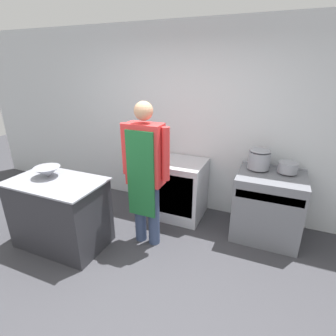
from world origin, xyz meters
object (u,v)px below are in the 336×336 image
person_cook (145,169)px  sauce_pot (288,167)px  stock_pot (259,158)px  fridge_unit (181,189)px  stove (267,206)px  mixing_bowl (47,172)px

person_cook → sauce_pot: bearing=28.9°
stock_pot → person_cook: bearing=-144.6°
fridge_unit → person_cook: (-0.17, -0.77, 0.58)m
person_cook → stock_pot: person_cook is taller
stock_pot → sauce_pot: size_ratio=1.16×
stove → fridge_unit: size_ratio=1.05×
stock_pot → sauce_pot: stock_pot is taller
mixing_bowl → stove: bearing=23.9°
stove → sauce_pot: 0.56m
stove → sauce_pot: size_ratio=3.80×
stove → stock_pot: 0.62m
person_cook → stock_pot: (1.19, 0.85, 0.01)m
person_cook → fridge_unit: bearing=77.9°
mixing_bowl → stock_pot: bearing=27.9°
fridge_unit → sauce_pot: (1.37, 0.07, 0.53)m
stove → fridge_unit: 1.21m
stock_pot → sauce_pot: 0.35m
person_cook → sauce_pot: 1.76m
fridge_unit → mixing_bowl: 1.81m
fridge_unit → person_cook: size_ratio=0.48×
fridge_unit → sauce_pot: size_ratio=3.64×
fridge_unit → stock_pot: 1.19m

